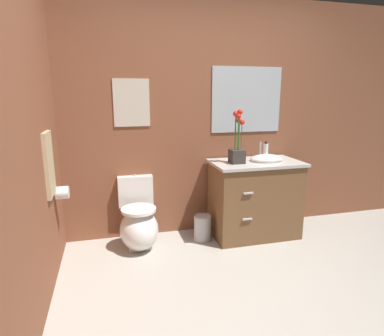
{
  "coord_description": "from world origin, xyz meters",
  "views": [
    {
      "loc": [
        -1.04,
        -1.75,
        1.51
      ],
      "look_at": [
        -0.25,
        1.25,
        0.8
      ],
      "focal_mm": 30.32,
      "sensor_mm": 36.0,
      "label": 1
    }
  ],
  "objects_px": {
    "soap_bottle": "(266,151)",
    "flower_vase": "(237,145)",
    "toilet": "(139,224)",
    "vanity_cabinet": "(255,198)",
    "wall_poster": "(132,103)",
    "hanging_towel": "(49,164)",
    "wall_mirror": "(247,100)",
    "toilet_paper_roll": "(62,193)",
    "trash_bin": "(203,228)"
  },
  "relations": [
    {
      "from": "soap_bottle",
      "to": "hanging_towel",
      "type": "bearing_deg",
      "value": -169.72
    },
    {
      "from": "toilet_paper_roll",
      "to": "wall_mirror",
      "type": "bearing_deg",
      "value": 13.69
    },
    {
      "from": "soap_bottle",
      "to": "wall_poster",
      "type": "distance_m",
      "value": 1.49
    },
    {
      "from": "soap_bottle",
      "to": "flower_vase",
      "type": "bearing_deg",
      "value": -167.89
    },
    {
      "from": "trash_bin",
      "to": "hanging_towel",
      "type": "bearing_deg",
      "value": -166.41
    },
    {
      "from": "soap_bottle",
      "to": "wall_mirror",
      "type": "bearing_deg",
      "value": 118.7
    },
    {
      "from": "vanity_cabinet",
      "to": "trash_bin",
      "type": "relative_size",
      "value": 3.68
    },
    {
      "from": "wall_mirror",
      "to": "hanging_towel",
      "type": "relative_size",
      "value": 1.54
    },
    {
      "from": "toilet",
      "to": "wall_poster",
      "type": "xyz_separation_m",
      "value": [
        0.0,
        0.27,
        1.18
      ]
    },
    {
      "from": "soap_bottle",
      "to": "toilet_paper_roll",
      "type": "height_order",
      "value": "soap_bottle"
    },
    {
      "from": "flower_vase",
      "to": "soap_bottle",
      "type": "height_order",
      "value": "flower_vase"
    },
    {
      "from": "wall_poster",
      "to": "toilet",
      "type": "bearing_deg",
      "value": -90.0
    },
    {
      "from": "wall_poster",
      "to": "toilet_paper_roll",
      "type": "bearing_deg",
      "value": -144.9
    },
    {
      "from": "wall_mirror",
      "to": "toilet",
      "type": "bearing_deg",
      "value": -167.87
    },
    {
      "from": "toilet",
      "to": "soap_bottle",
      "type": "height_order",
      "value": "soap_bottle"
    },
    {
      "from": "flower_vase",
      "to": "soap_bottle",
      "type": "distance_m",
      "value": 0.38
    },
    {
      "from": "toilet",
      "to": "wall_mirror",
      "type": "distance_m",
      "value": 1.75
    },
    {
      "from": "soap_bottle",
      "to": "vanity_cabinet",
      "type": "bearing_deg",
      "value": -157.78
    },
    {
      "from": "flower_vase",
      "to": "toilet_paper_roll",
      "type": "distance_m",
      "value": 1.72
    },
    {
      "from": "flower_vase",
      "to": "toilet_paper_roll",
      "type": "xyz_separation_m",
      "value": [
        -1.68,
        -0.15,
        -0.33
      ]
    },
    {
      "from": "soap_bottle",
      "to": "wall_poster",
      "type": "bearing_deg",
      "value": 170.06
    },
    {
      "from": "vanity_cabinet",
      "to": "soap_bottle",
      "type": "relative_size",
      "value": 5.04
    },
    {
      "from": "soap_bottle",
      "to": "trash_bin",
      "type": "height_order",
      "value": "soap_bottle"
    },
    {
      "from": "flower_vase",
      "to": "hanging_towel",
      "type": "xyz_separation_m",
      "value": [
        -1.73,
        -0.3,
        -0.04
      ]
    },
    {
      "from": "toilet",
      "to": "wall_mirror",
      "type": "xyz_separation_m",
      "value": [
        1.24,
        0.27,
        1.21
      ]
    },
    {
      "from": "trash_bin",
      "to": "toilet_paper_roll",
      "type": "xyz_separation_m",
      "value": [
        -1.33,
        -0.18,
        0.54
      ]
    },
    {
      "from": "toilet",
      "to": "vanity_cabinet",
      "type": "xyz_separation_m",
      "value": [
        1.25,
        -0.03,
        0.18
      ]
    },
    {
      "from": "flower_vase",
      "to": "hanging_towel",
      "type": "bearing_deg",
      "value": -170.1
    },
    {
      "from": "wall_poster",
      "to": "hanging_towel",
      "type": "xyz_separation_m",
      "value": [
        -0.72,
        -0.62,
        -0.46
      ]
    },
    {
      "from": "flower_vase",
      "to": "trash_bin",
      "type": "distance_m",
      "value": 0.94
    },
    {
      "from": "wall_mirror",
      "to": "soap_bottle",
      "type": "bearing_deg",
      "value": -61.3
    },
    {
      "from": "flower_vase",
      "to": "trash_bin",
      "type": "bearing_deg",
      "value": 174.92
    },
    {
      "from": "toilet",
      "to": "wall_mirror",
      "type": "bearing_deg",
      "value": 12.13
    },
    {
      "from": "flower_vase",
      "to": "wall_poster",
      "type": "xyz_separation_m",
      "value": [
        -1.02,
        0.32,
        0.42
      ]
    },
    {
      "from": "wall_poster",
      "to": "wall_mirror",
      "type": "distance_m",
      "value": 1.25
    },
    {
      "from": "vanity_cabinet",
      "to": "hanging_towel",
      "type": "distance_m",
      "value": 2.06
    },
    {
      "from": "wall_poster",
      "to": "wall_mirror",
      "type": "bearing_deg",
      "value": 0.0
    },
    {
      "from": "vanity_cabinet",
      "to": "flower_vase",
      "type": "distance_m",
      "value": 0.63
    },
    {
      "from": "toilet",
      "to": "flower_vase",
      "type": "relative_size",
      "value": 1.26
    },
    {
      "from": "soap_bottle",
      "to": "toilet_paper_roll",
      "type": "distance_m",
      "value": 2.06
    },
    {
      "from": "vanity_cabinet",
      "to": "soap_bottle",
      "type": "distance_m",
      "value": 0.51
    },
    {
      "from": "toilet_paper_roll",
      "to": "vanity_cabinet",
      "type": "bearing_deg",
      "value": 5.09
    },
    {
      "from": "wall_mirror",
      "to": "vanity_cabinet",
      "type": "bearing_deg",
      "value": -89.45
    },
    {
      "from": "vanity_cabinet",
      "to": "flower_vase",
      "type": "xyz_separation_m",
      "value": [
        -0.23,
        -0.02,
        0.59
      ]
    },
    {
      "from": "hanging_towel",
      "to": "toilet_paper_roll",
      "type": "xyz_separation_m",
      "value": [
        0.06,
        0.16,
        -0.29
      ]
    },
    {
      "from": "wall_poster",
      "to": "hanging_towel",
      "type": "bearing_deg",
      "value": -139.05
    },
    {
      "from": "wall_mirror",
      "to": "hanging_towel",
      "type": "distance_m",
      "value": 2.11
    },
    {
      "from": "toilet",
      "to": "vanity_cabinet",
      "type": "relative_size",
      "value": 0.69
    },
    {
      "from": "toilet",
      "to": "vanity_cabinet",
      "type": "height_order",
      "value": "vanity_cabinet"
    },
    {
      "from": "flower_vase",
      "to": "wall_poster",
      "type": "relative_size",
      "value": 1.16
    }
  ]
}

